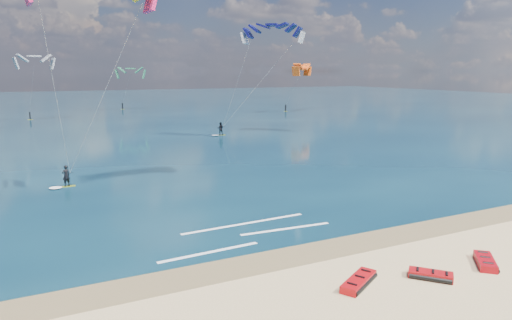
{
  "coord_description": "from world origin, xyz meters",
  "views": [
    {
      "loc": [
        -9.22,
        -14.67,
        8.65
      ],
      "look_at": [
        1.77,
        8.0,
        3.73
      ],
      "focal_mm": 32.0,
      "sensor_mm": 36.0,
      "label": 1
    }
  ],
  "objects": [
    {
      "name": "ground",
      "position": [
        0.0,
        40.0,
        0.0
      ],
      "size": [
        320.0,
        320.0,
        0.0
      ],
      "primitive_type": "plane",
      "color": "tan",
      "rests_on": "ground"
    },
    {
      "name": "kitesurfer_main",
      "position": [
        -6.39,
        18.96,
        8.46
      ],
      "size": [
        9.07,
        6.79,
        16.4
      ],
      "rotation": [
        0.0,
        0.0,
        -0.04
      ],
      "color": "#B6E01A",
      "rests_on": "sea"
    },
    {
      "name": "packed_kite_right",
      "position": [
        8.61,
        -1.75,
        0.0
      ],
      "size": [
        2.21,
        2.29,
        0.38
      ],
      "primitive_type": null,
      "rotation": [
        0.0,
        0.0,
        0.83
      ],
      "color": "#AE0711",
      "rests_on": "ground"
    },
    {
      "name": "distant_kites",
      "position": [
        -6.05,
        81.93,
        5.77
      ],
      "size": [
        94.79,
        28.91,
        14.44
      ],
      "color": "#92949A",
      "rests_on": "ground"
    },
    {
      "name": "sea",
      "position": [
        0.0,
        104.0,
        0.02
      ],
      "size": [
        320.0,
        200.0,
        0.04
      ],
      "primitive_type": "cube",
      "color": "#092233",
      "rests_on": "ground"
    },
    {
      "name": "kitesurfer_far",
      "position": [
        16.19,
        40.43,
        8.2
      ],
      "size": [
        11.91,
        8.88,
        16.02
      ],
      "rotation": [
        0.0,
        0.0,
        -0.19
      ],
      "color": "#9CB41B",
      "rests_on": "sea"
    },
    {
      "name": "wet_sand_strip",
      "position": [
        0.0,
        3.0,
        0.0
      ],
      "size": [
        320.0,
        2.4,
        0.01
      ],
      "primitive_type": "cube",
      "color": "olive",
      "rests_on": "ground"
    },
    {
      "name": "shoreline_foam",
      "position": [
        0.66,
        6.69,
        0.05
      ],
      "size": [
        10.25,
        3.62,
        0.01
      ],
      "color": "white",
      "rests_on": "ground"
    },
    {
      "name": "packed_kite_mid",
      "position": [
        5.32,
        -1.68,
        0.0
      ],
      "size": [
        2.05,
        2.11,
        0.36
      ],
      "primitive_type": null,
      "rotation": [
        0.0,
        0.0,
        -0.83
      ],
      "color": "#AF0C10",
      "rests_on": "ground"
    },
    {
      "name": "packed_kite_left",
      "position": [
        2.18,
        -0.83,
        0.0
      ],
      "size": [
        2.64,
        2.08,
        0.36
      ],
      "primitive_type": null,
      "rotation": [
        0.0,
        0.0,
        0.51
      ],
      "color": "#BE0A0F",
      "rests_on": "ground"
    }
  ]
}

